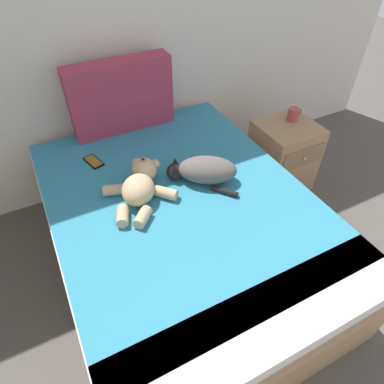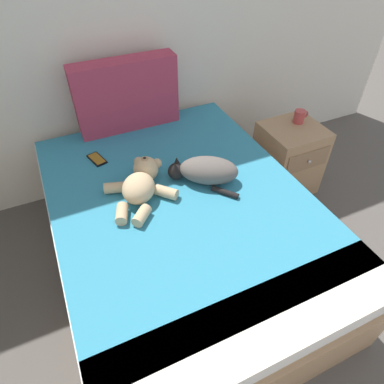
{
  "view_description": "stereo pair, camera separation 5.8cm",
  "coord_description": "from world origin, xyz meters",
  "views": [
    {
      "loc": [
        1.0,
        2.1,
        1.86
      ],
      "look_at": [
        1.61,
        3.3,
        0.63
      ],
      "focal_mm": 31.47,
      "sensor_mm": 36.0,
      "label": 1
    },
    {
      "loc": [
        1.05,
        2.08,
        1.86
      ],
      "look_at": [
        1.61,
        3.3,
        0.63
      ],
      "focal_mm": 31.47,
      "sensor_mm": 36.0,
      "label": 2
    }
  ],
  "objects": [
    {
      "name": "cat",
      "position": [
        1.75,
        3.42,
        0.64
      ],
      "size": [
        0.41,
        0.39,
        0.15
      ],
      "color": "#59514C",
      "rests_on": "bed"
    },
    {
      "name": "mug",
      "position": [
        2.7,
        3.76,
        0.6
      ],
      "size": [
        0.12,
        0.08,
        0.09
      ],
      "color": "#B23F3F",
      "rests_on": "nightstand"
    },
    {
      "name": "bed",
      "position": [
        1.56,
        3.34,
        0.28
      ],
      "size": [
        1.43,
        1.91,
        0.57
      ],
      "color": "#9E7A56",
      "rests_on": "ground_plane"
    },
    {
      "name": "patterned_cushion",
      "position": [
        1.53,
        4.19,
        0.81
      ],
      "size": [
        0.7,
        0.15,
        0.48
      ],
      "color": "#A5334C",
      "rests_on": "bed"
    },
    {
      "name": "nightstand",
      "position": [
        2.62,
        3.7,
        0.28
      ],
      "size": [
        0.43,
        0.43,
        0.55
      ],
      "color": "#9E7A56",
      "rests_on": "ground_plane"
    },
    {
      "name": "cell_phone",
      "position": [
        1.22,
        3.89,
        0.58
      ],
      "size": [
        0.11,
        0.16,
        0.01
      ],
      "color": "black",
      "rests_on": "bed"
    },
    {
      "name": "wall_back",
      "position": [
        2.02,
        4.39,
        1.24
      ],
      "size": [
        4.16,
        0.06,
        2.47
      ],
      "primitive_type": "cube",
      "color": "silver",
      "rests_on": "ground_plane"
    },
    {
      "name": "teddy_bear",
      "position": [
        1.38,
        3.48,
        0.64
      ],
      "size": [
        0.38,
        0.47,
        0.16
      ],
      "color": "tan",
      "rests_on": "bed"
    }
  ]
}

